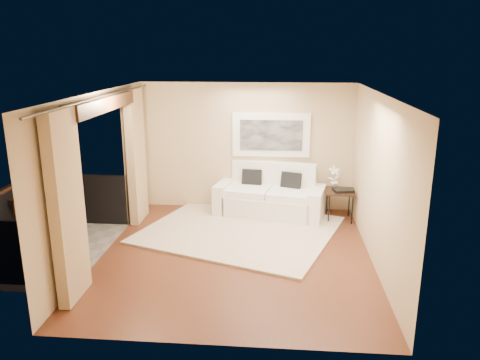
# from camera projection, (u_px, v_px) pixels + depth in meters

# --- Properties ---
(floor) EXTENTS (5.00, 5.00, 0.00)m
(floor) POSITION_uv_depth(u_px,v_px,m) (236.00, 255.00, 7.89)
(floor) COLOR #5D2E1B
(floor) RESTS_ON ground
(room_shell) EXTENTS (5.00, 6.40, 5.00)m
(room_shell) POSITION_uv_depth(u_px,v_px,m) (101.00, 104.00, 7.39)
(room_shell) COLOR white
(room_shell) RESTS_ON ground
(balcony) EXTENTS (1.81, 2.60, 1.17)m
(balcony) POSITION_uv_depth(u_px,v_px,m) (47.00, 239.00, 8.12)
(balcony) COLOR #605B56
(balcony) RESTS_ON ground
(curtains) EXTENTS (0.16, 4.80, 2.64)m
(curtains) POSITION_uv_depth(u_px,v_px,m) (108.00, 176.00, 7.70)
(curtains) COLOR tan
(curtains) RESTS_ON ground
(artwork) EXTENTS (1.62, 0.07, 0.92)m
(artwork) POSITION_uv_depth(u_px,v_px,m) (271.00, 135.00, 9.78)
(artwork) COLOR white
(artwork) RESTS_ON room_shell
(rug) EXTENTS (4.17, 3.90, 0.04)m
(rug) POSITION_uv_depth(u_px,v_px,m) (240.00, 230.00, 8.95)
(rug) COLOR beige
(rug) RESTS_ON floor
(sofa) EXTENTS (2.35, 1.38, 1.06)m
(sofa) POSITION_uv_depth(u_px,v_px,m) (270.00, 197.00, 9.76)
(sofa) COLOR white
(sofa) RESTS_ON floor
(side_table) EXTENTS (0.61, 0.61, 0.62)m
(side_table) POSITION_uv_depth(u_px,v_px,m) (340.00, 193.00, 9.39)
(side_table) COLOR black
(side_table) RESTS_ON floor
(tray) EXTENTS (0.42, 0.34, 0.05)m
(tray) POSITION_uv_depth(u_px,v_px,m) (343.00, 190.00, 9.30)
(tray) COLOR black
(tray) RESTS_ON side_table
(orchid) EXTENTS (0.28, 0.23, 0.46)m
(orchid) POSITION_uv_depth(u_px,v_px,m) (334.00, 177.00, 9.48)
(orchid) COLOR white
(orchid) RESTS_ON side_table
(bistro_table) EXTENTS (0.77, 0.77, 0.83)m
(bistro_table) POSITION_uv_depth(u_px,v_px,m) (37.00, 199.00, 8.39)
(bistro_table) COLOR black
(bistro_table) RESTS_ON balcony
(balcony_chair_far) EXTENTS (0.49, 0.49, 0.96)m
(balcony_chair_far) POSITION_uv_depth(u_px,v_px,m) (65.00, 216.00, 8.13)
(balcony_chair_far) COLOR black
(balcony_chair_far) RESTS_ON balcony
(balcony_chair_near) EXTENTS (0.48, 0.48, 1.00)m
(balcony_chair_near) POSITION_uv_depth(u_px,v_px,m) (55.00, 239.00, 7.09)
(balcony_chair_near) COLOR black
(balcony_chair_near) RESTS_ON balcony
(ice_bucket) EXTENTS (0.18, 0.18, 0.20)m
(ice_bucket) POSITION_uv_depth(u_px,v_px,m) (31.00, 188.00, 8.46)
(ice_bucket) COLOR silver
(ice_bucket) RESTS_ON bistro_table
(candle) EXTENTS (0.06, 0.06, 0.07)m
(candle) POSITION_uv_depth(u_px,v_px,m) (41.00, 191.00, 8.47)
(candle) COLOR red
(candle) RESTS_ON bistro_table
(vase) EXTENTS (0.04, 0.04, 0.18)m
(vase) POSITION_uv_depth(u_px,v_px,m) (32.00, 193.00, 8.18)
(vase) COLOR silver
(vase) RESTS_ON bistro_table
(glass_a) EXTENTS (0.06, 0.06, 0.12)m
(glass_a) POSITION_uv_depth(u_px,v_px,m) (43.00, 194.00, 8.22)
(glass_a) COLOR white
(glass_a) RESTS_ON bistro_table
(glass_b) EXTENTS (0.06, 0.06, 0.12)m
(glass_b) POSITION_uv_depth(u_px,v_px,m) (47.00, 193.00, 8.31)
(glass_b) COLOR white
(glass_b) RESTS_ON bistro_table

